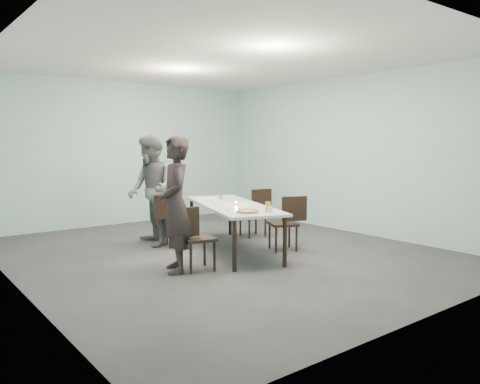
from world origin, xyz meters
TOP-DOWN VIEW (x-y plane):
  - ground at (0.00, 0.00)m, footprint 7.00×7.00m
  - room_shell at (0.00, 0.00)m, footprint 6.02×7.02m
  - table at (0.22, 0.03)m, footprint 1.68×2.75m
  - chair_near_left at (-0.93, -0.61)m, footprint 0.64×0.49m
  - chair_far_left at (-0.38, 0.86)m, footprint 0.65×0.54m
  - chair_near_right at (0.93, -0.51)m, footprint 0.65×0.55m
  - chair_far_right at (1.29, 0.70)m, footprint 0.64×0.48m
  - diner_near at (-1.13, -0.51)m, footprint 0.64×0.77m
  - diner_far at (-0.63, 1.17)m, footprint 0.85×1.02m
  - pizza at (-0.18, -0.86)m, footprint 0.34×0.34m
  - side_plate at (0.15, -0.40)m, footprint 0.18×0.18m
  - beer_glass at (0.09, -0.99)m, footprint 0.08×0.08m
  - water_tumbler at (0.09, -1.04)m, footprint 0.08×0.08m
  - tealight at (0.21, -0.09)m, footprint 0.06×0.06m
  - amber_tumbler at (0.46, 0.68)m, footprint 0.07×0.07m
  - menu at (0.34, 0.91)m, footprint 0.35×0.30m

SIDE VIEW (x-z plane):
  - ground at x=0.00m, z-range 0.00..0.00m
  - chair_near_left at x=-0.93m, z-range 0.07..0.94m
  - chair_far_left at x=-0.38m, z-range 0.07..0.94m
  - chair_near_right at x=0.93m, z-range 0.07..0.94m
  - chair_far_right at x=1.29m, z-range 0.07..0.94m
  - table at x=0.22m, z-range 0.32..1.07m
  - menu at x=0.34m, z-range 0.75..0.76m
  - side_plate at x=0.15m, z-range 0.75..0.76m
  - pizza at x=-0.18m, z-range 0.75..0.79m
  - tealight at x=0.21m, z-range 0.75..0.79m
  - amber_tumbler at x=0.46m, z-range 0.75..0.83m
  - water_tumbler at x=0.09m, z-range 0.75..0.84m
  - beer_glass at x=0.09m, z-range 0.75..0.90m
  - diner_near at x=-1.13m, z-range 0.00..1.82m
  - diner_far at x=-0.63m, z-range 0.00..1.87m
  - room_shell at x=0.00m, z-range 0.52..3.53m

